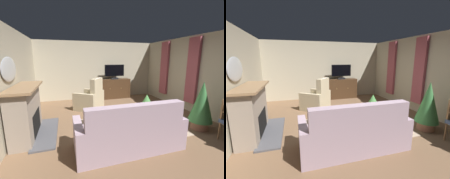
% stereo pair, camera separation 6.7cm
% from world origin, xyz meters
% --- Properties ---
extents(ground_plane, '(5.90, 6.85, 0.04)m').
position_xyz_m(ground_plane, '(0.00, 0.00, -0.02)').
color(ground_plane, brown).
extents(wall_back, '(5.90, 0.10, 2.57)m').
position_xyz_m(wall_back, '(0.00, 3.17, 1.29)').
color(wall_back, '#B2A88E').
rests_on(wall_back, ground_plane).
extents(wall_left, '(0.10, 6.85, 2.57)m').
position_xyz_m(wall_left, '(-2.70, 0.00, 1.29)').
color(wall_left, '#B2A88E').
rests_on(wall_left, ground_plane).
extents(wall_right_with_window, '(0.10, 6.85, 2.57)m').
position_xyz_m(wall_right_with_window, '(2.70, 0.00, 1.29)').
color(wall_right_with_window, '#BBB095').
rests_on(wall_right_with_window, ground_plane).
extents(curtain_panel_near, '(0.10, 0.44, 2.16)m').
position_xyz_m(curtain_panel_near, '(2.59, 0.27, 1.41)').
color(curtain_panel_near, '#A34C56').
extents(curtain_panel_far, '(0.10, 0.44, 2.16)m').
position_xyz_m(curtain_panel_far, '(2.59, 1.77, 1.41)').
color(curtain_panel_far, '#A34C56').
extents(rug_central, '(2.73, 1.79, 0.01)m').
position_xyz_m(rug_central, '(0.08, -0.24, 0.01)').
color(rug_central, tan).
rests_on(rug_central, ground_plane).
extents(fireplace, '(0.89, 1.69, 1.21)m').
position_xyz_m(fireplace, '(-2.37, 0.08, 0.57)').
color(fireplace, '#4C4C51').
rests_on(fireplace, ground_plane).
extents(wall_mirror_oval, '(0.06, 0.95, 0.54)m').
position_xyz_m(wall_mirror_oval, '(-2.62, 0.08, 1.59)').
color(wall_mirror_oval, '#B2B7BF').
extents(tv_cabinet, '(1.46, 0.46, 0.90)m').
position_xyz_m(tv_cabinet, '(0.68, 2.82, 0.43)').
color(tv_cabinet, black).
rests_on(tv_cabinet, ground_plane).
extents(television, '(0.90, 0.20, 0.66)m').
position_xyz_m(television, '(0.68, 2.77, 1.25)').
color(television, black).
rests_on(television, tv_cabinet).
extents(coffee_table, '(0.94, 0.55, 0.46)m').
position_xyz_m(coffee_table, '(-0.43, 0.05, 0.41)').
color(coffee_table, '#4C331E').
rests_on(coffee_table, ground_plane).
extents(tv_remote, '(0.18, 0.07, 0.02)m').
position_xyz_m(tv_remote, '(-0.20, 0.06, 0.47)').
color(tv_remote, black).
rests_on(tv_remote, coffee_table).
extents(sofa_floral, '(2.16, 0.89, 1.02)m').
position_xyz_m(sofa_floral, '(-0.30, -1.16, 0.34)').
color(sofa_floral, '#AD93A3').
rests_on(sofa_floral, ground_plane).
extents(armchair_beside_cabinet, '(1.21, 1.23, 1.15)m').
position_xyz_m(armchair_beside_cabinet, '(-0.63, 1.62, 0.36)').
color(armchair_beside_cabinet, tan).
rests_on(armchair_beside_cabinet, ground_plane).
extents(potted_plant_small_fern_corner, '(0.58, 0.58, 1.26)m').
position_xyz_m(potted_plant_small_fern_corner, '(1.83, -0.88, 0.68)').
color(potted_plant_small_fern_corner, '#99664C').
rests_on(potted_plant_small_fern_corner, ground_plane).
extents(potted_plant_tall_palm_by_window, '(0.59, 0.59, 0.78)m').
position_xyz_m(potted_plant_tall_palm_by_window, '(0.81, 0.10, 0.44)').
color(potted_plant_tall_palm_by_window, '#99664C').
rests_on(potted_plant_tall_palm_by_window, ground_plane).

